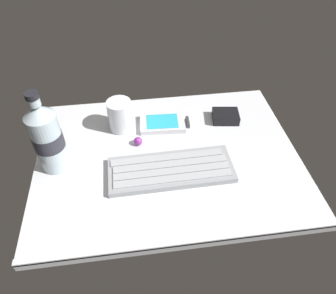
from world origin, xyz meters
TOP-DOWN VIEW (x-y plane):
  - ground_plane at (0.00, -0.23)cm, footprint 64.00×48.00cm
  - keyboard at (-0.46, -5.32)cm, footprint 29.17×11.45cm
  - handheld_device at (0.66, 11.49)cm, footprint 13.09×8.24cm
  - juice_cup at (-10.97, 11.99)cm, footprint 6.40×6.40cm
  - water_bottle at (-26.70, 0.50)cm, footprint 6.73×6.73cm
  - charger_block at (17.54, 11.55)cm, footprint 7.69×6.49cm
  - trackball_mouse at (-7.00, 5.00)cm, footprint 2.20×2.20cm

SIDE VIEW (x-z plane):
  - ground_plane at x=0.00cm, z-range -2.39..0.41cm
  - handheld_device at x=0.66cm, z-range -0.02..1.48cm
  - keyboard at x=-0.46cm, z-range -0.04..1.66cm
  - trackball_mouse at x=-7.00cm, z-range 0.00..2.20cm
  - charger_block at x=17.54cm, z-range 0.00..2.40cm
  - juice_cup at x=-10.97cm, z-range -0.34..8.16cm
  - water_bottle at x=-26.70cm, z-range -1.39..19.41cm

